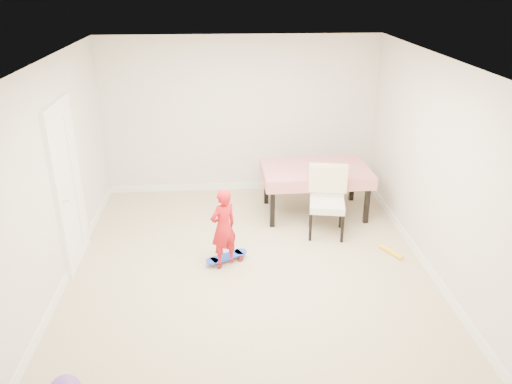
{
  "coord_description": "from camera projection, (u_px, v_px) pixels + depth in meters",
  "views": [
    {
      "loc": [
        -0.29,
        -5.49,
        3.47
      ],
      "look_at": [
        0.1,
        0.2,
        0.95
      ],
      "focal_mm": 35.0,
      "sensor_mm": 36.0,
      "label": 1
    }
  ],
  "objects": [
    {
      "name": "ground",
      "position": [
        249.0,
        266.0,
        6.43
      ],
      "size": [
        5.0,
        5.0,
        0.0
      ],
      "primitive_type": "plane",
      "color": "tan",
      "rests_on": "ground"
    },
    {
      "name": "ceiling",
      "position": [
        248.0,
        62.0,
        5.39
      ],
      "size": [
        4.5,
        5.0,
        0.04
      ],
      "primitive_type": "cube",
      "color": "white",
      "rests_on": "wall_back"
    },
    {
      "name": "wall_back",
      "position": [
        240.0,
        117.0,
        8.17
      ],
      "size": [
        4.5,
        0.04,
        2.6
      ],
      "primitive_type": "cube",
      "color": "beige",
      "rests_on": "ground"
    },
    {
      "name": "wall_front",
      "position": [
        267.0,
        296.0,
        3.64
      ],
      "size": [
        4.5,
        0.04,
        2.6
      ],
      "primitive_type": "cube",
      "color": "beige",
      "rests_on": "ground"
    },
    {
      "name": "wall_left",
      "position": [
        57.0,
        177.0,
        5.77
      ],
      "size": [
        0.04,
        5.0,
        2.6
      ],
      "primitive_type": "cube",
      "color": "beige",
      "rests_on": "ground"
    },
    {
      "name": "wall_right",
      "position": [
        432.0,
        167.0,
        6.04
      ],
      "size": [
        0.04,
        5.0,
        2.6
      ],
      "primitive_type": "cube",
      "color": "beige",
      "rests_on": "ground"
    },
    {
      "name": "door",
      "position": [
        68.0,
        188.0,
        6.15
      ],
      "size": [
        0.11,
        0.94,
        2.11
      ],
      "primitive_type": "cube",
      "color": "white",
      "rests_on": "ground"
    },
    {
      "name": "baseboard_back",
      "position": [
        241.0,
        186.0,
        8.68
      ],
      "size": [
        4.5,
        0.02,
        0.12
      ],
      "primitive_type": "cube",
      "color": "white",
      "rests_on": "ground"
    },
    {
      "name": "baseboard_left",
      "position": [
        72.0,
        268.0,
        6.27
      ],
      "size": [
        0.02,
        5.0,
        0.12
      ],
      "primitive_type": "cube",
      "color": "white",
      "rests_on": "ground"
    },
    {
      "name": "baseboard_right",
      "position": [
        419.0,
        256.0,
        6.55
      ],
      "size": [
        0.02,
        5.0,
        0.12
      ],
      "primitive_type": "cube",
      "color": "white",
      "rests_on": "ground"
    },
    {
      "name": "dining_table",
      "position": [
        315.0,
        190.0,
        7.71
      ],
      "size": [
        1.63,
        1.05,
        0.76
      ],
      "primitive_type": null,
      "rotation": [
        0.0,
        0.0,
        0.02
      ],
      "color": "red",
      "rests_on": "ground"
    },
    {
      "name": "dining_chair",
      "position": [
        327.0,
        203.0,
        7.02
      ],
      "size": [
        0.64,
        0.7,
        0.99
      ],
      "primitive_type": null,
      "rotation": [
        0.0,
        0.0,
        -0.17
      ],
      "color": "silver",
      "rests_on": "ground"
    },
    {
      "name": "skateboard",
      "position": [
        227.0,
        259.0,
        6.5
      ],
      "size": [
        0.62,
        0.47,
        0.09
      ],
      "primitive_type": null,
      "rotation": [
        0.0,
        0.0,
        0.5
      ],
      "color": "blue",
      "rests_on": "ground"
    },
    {
      "name": "child",
      "position": [
        223.0,
        230.0,
        6.25
      ],
      "size": [
        0.45,
        0.41,
        1.02
      ],
      "primitive_type": "imported",
      "rotation": [
        0.0,
        0.0,
        3.74
      ],
      "color": "red",
      "rests_on": "ground"
    },
    {
      "name": "foam_toy",
      "position": [
        391.0,
        252.0,
        6.7
      ],
      "size": [
        0.24,
        0.38,
        0.06
      ],
      "primitive_type": "cylinder",
      "rotation": [
        1.57,
        0.0,
        0.48
      ],
      "color": "yellow",
      "rests_on": "ground"
    }
  ]
}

